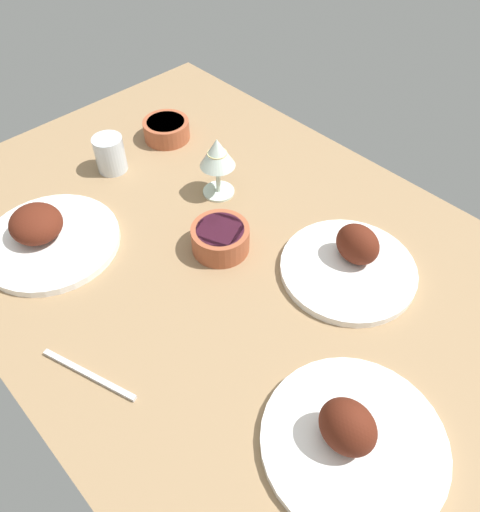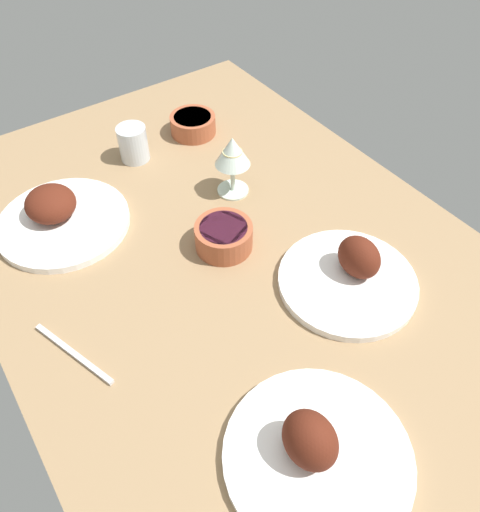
{
  "view_description": "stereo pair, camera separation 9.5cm",
  "coord_description": "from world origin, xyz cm",
  "px_view_note": "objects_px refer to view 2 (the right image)",
  "views": [
    {
      "loc": [
        -46.14,
        44.08,
        76.39
      ],
      "look_at": [
        0.0,
        0.0,
        6.0
      ],
      "focal_mm": 34.83,
      "sensor_mm": 36.0,
      "label": 1
    },
    {
      "loc": [
        -52.16,
        36.75,
        76.39
      ],
      "look_at": [
        0.0,
        0.0,
        6.0
      ],
      "focal_mm": 34.83,
      "sensor_mm": 36.0,
      "label": 2
    }
  ],
  "objects_px": {
    "plate_center_main": "(59,215)",
    "fork_loose": "(74,353)",
    "bowl_onions": "(223,236)",
    "plate_near_viewer": "(351,274)",
    "water_tumbler": "(133,143)",
    "bowl_pasta": "(193,124)",
    "plate_far_side": "(315,452)",
    "wine_glass": "(232,154)"
  },
  "relations": [
    {
      "from": "plate_center_main",
      "to": "fork_loose",
      "type": "height_order",
      "value": "plate_center_main"
    },
    {
      "from": "bowl_onions",
      "to": "fork_loose",
      "type": "bearing_deg",
      "value": 100.44
    },
    {
      "from": "plate_center_main",
      "to": "plate_near_viewer",
      "type": "height_order",
      "value": "plate_near_viewer"
    },
    {
      "from": "water_tumbler",
      "to": "plate_center_main",
      "type": "bearing_deg",
      "value": 115.9
    },
    {
      "from": "bowl_onions",
      "to": "bowl_pasta",
      "type": "bearing_deg",
      "value": -23.06
    },
    {
      "from": "plate_far_side",
      "to": "fork_loose",
      "type": "xyz_separation_m",
      "value": [
        0.36,
        0.22,
        -0.02
      ]
    },
    {
      "from": "plate_far_side",
      "to": "water_tumbler",
      "type": "xyz_separation_m",
      "value": [
        0.78,
        -0.12,
        0.02
      ]
    },
    {
      "from": "wine_glass",
      "to": "water_tumbler",
      "type": "xyz_separation_m",
      "value": [
        0.23,
        0.12,
        -0.06
      ]
    },
    {
      "from": "water_tumbler",
      "to": "fork_loose",
      "type": "bearing_deg",
      "value": 141.95
    },
    {
      "from": "fork_loose",
      "to": "bowl_onions",
      "type": "bearing_deg",
      "value": -98.31
    },
    {
      "from": "plate_near_viewer",
      "to": "bowl_pasta",
      "type": "xyz_separation_m",
      "value": [
        0.59,
        -0.02,
        0.0
      ]
    },
    {
      "from": "water_tumbler",
      "to": "fork_loose",
      "type": "height_order",
      "value": "water_tumbler"
    },
    {
      "from": "plate_far_side",
      "to": "wine_glass",
      "type": "height_order",
      "value": "wine_glass"
    },
    {
      "from": "fork_loose",
      "to": "plate_near_viewer",
      "type": "bearing_deg",
      "value": -125.86
    },
    {
      "from": "plate_far_side",
      "to": "water_tumbler",
      "type": "distance_m",
      "value": 0.79
    },
    {
      "from": "plate_center_main",
      "to": "bowl_pasta",
      "type": "relative_size",
      "value": 2.39
    },
    {
      "from": "bowl_pasta",
      "to": "plate_center_main",
      "type": "bearing_deg",
      "value": 107.13
    },
    {
      "from": "bowl_onions",
      "to": "water_tumbler",
      "type": "xyz_separation_m",
      "value": [
        0.36,
        0.01,
        0.01
      ]
    },
    {
      "from": "plate_far_side",
      "to": "bowl_pasta",
      "type": "xyz_separation_m",
      "value": [
        0.8,
        -0.29,
        0.0
      ]
    },
    {
      "from": "plate_center_main",
      "to": "plate_far_side",
      "type": "relative_size",
      "value": 0.99
    },
    {
      "from": "wine_glass",
      "to": "plate_near_viewer",
      "type": "bearing_deg",
      "value": -175.09
    },
    {
      "from": "plate_center_main",
      "to": "plate_far_side",
      "type": "height_order",
      "value": "plate_far_side"
    },
    {
      "from": "plate_near_viewer",
      "to": "water_tumbler",
      "type": "xyz_separation_m",
      "value": [
        0.57,
        0.15,
        0.02
      ]
    },
    {
      "from": "plate_far_side",
      "to": "plate_near_viewer",
      "type": "bearing_deg",
      "value": -52.02
    },
    {
      "from": "plate_near_viewer",
      "to": "wine_glass",
      "type": "xyz_separation_m",
      "value": [
        0.34,
        0.03,
        0.08
      ]
    },
    {
      "from": "wine_glass",
      "to": "water_tumbler",
      "type": "distance_m",
      "value": 0.27
    },
    {
      "from": "plate_far_side",
      "to": "bowl_onions",
      "type": "bearing_deg",
      "value": -16.81
    },
    {
      "from": "water_tumbler",
      "to": "plate_near_viewer",
      "type": "bearing_deg",
      "value": -165.25
    },
    {
      "from": "plate_center_main",
      "to": "water_tumbler",
      "type": "xyz_separation_m",
      "value": [
        0.11,
        -0.23,
        0.02
      ]
    },
    {
      "from": "water_tumbler",
      "to": "bowl_onions",
      "type": "bearing_deg",
      "value": -178.42
    },
    {
      "from": "bowl_pasta",
      "to": "fork_loose",
      "type": "xyz_separation_m",
      "value": [
        -0.44,
        0.5,
        -0.02
      ]
    },
    {
      "from": "plate_far_side",
      "to": "bowl_pasta",
      "type": "relative_size",
      "value": 2.41
    },
    {
      "from": "plate_center_main",
      "to": "bowl_onions",
      "type": "height_order",
      "value": "plate_center_main"
    },
    {
      "from": "bowl_pasta",
      "to": "plate_far_side",
      "type": "bearing_deg",
      "value": 160.2
    },
    {
      "from": "bowl_onions",
      "to": "wine_glass",
      "type": "bearing_deg",
      "value": -40.95
    },
    {
      "from": "bowl_pasta",
      "to": "water_tumbler",
      "type": "distance_m",
      "value": 0.17
    },
    {
      "from": "plate_far_side",
      "to": "wine_glass",
      "type": "xyz_separation_m",
      "value": [
        0.55,
        -0.24,
        0.08
      ]
    },
    {
      "from": "plate_near_viewer",
      "to": "water_tumbler",
      "type": "bearing_deg",
      "value": 14.75
    },
    {
      "from": "bowl_pasta",
      "to": "water_tumbler",
      "type": "bearing_deg",
      "value": 93.76
    },
    {
      "from": "bowl_pasta",
      "to": "bowl_onions",
      "type": "bearing_deg",
      "value": 156.94
    },
    {
      "from": "plate_far_side",
      "to": "water_tumbler",
      "type": "height_order",
      "value": "plate_far_side"
    },
    {
      "from": "plate_far_side",
      "to": "bowl_onions",
      "type": "relative_size",
      "value": 2.38
    }
  ]
}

